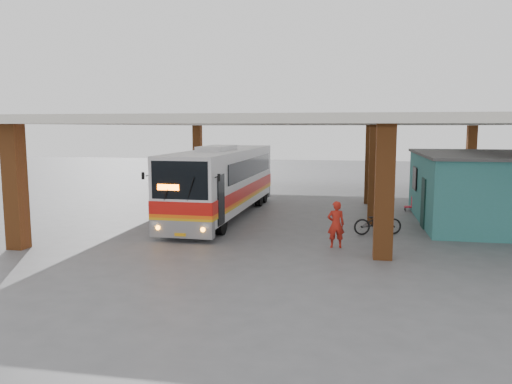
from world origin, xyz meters
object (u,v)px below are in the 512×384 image
object	(u,v)px
motorcycle	(378,222)
pedestrian	(336,224)
red_chair	(410,204)
coach_bus	(223,181)

from	to	relation	value
motorcycle	pedestrian	world-z (taller)	pedestrian
motorcycle	red_chair	distance (m)	6.36
coach_bus	pedestrian	distance (m)	7.67
coach_bus	red_chair	xyz separation A→B (m)	(8.96, 3.21, -1.34)
coach_bus	pedestrian	size ratio (longest dim) A/B	7.03
coach_bus	pedestrian	world-z (taller)	coach_bus
coach_bus	motorcycle	distance (m)	7.69
coach_bus	pedestrian	bearing A→B (deg)	-42.79
motorcycle	red_chair	world-z (taller)	motorcycle
motorcycle	pedestrian	bearing A→B (deg)	131.50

